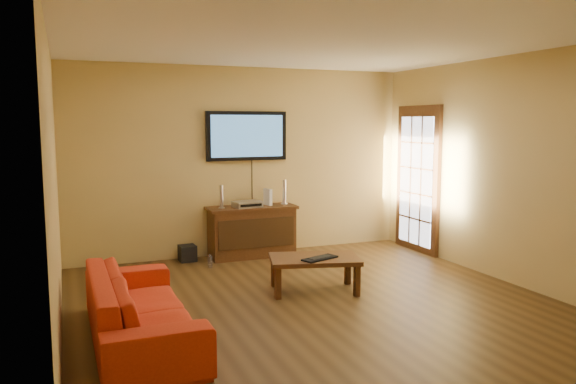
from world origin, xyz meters
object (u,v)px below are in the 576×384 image
subwoofer (187,253)px  bottle (210,261)px  coffee_table (314,262)px  speaker_left (222,198)px  keyboard (320,258)px  television (247,136)px  sofa (140,296)px  av_receiver (247,204)px  media_console (252,231)px  game_console (268,197)px  speaker_right (284,193)px

subwoofer → bottle: 0.51m
coffee_table → speaker_left: 2.02m
bottle → keyboard: 1.83m
coffee_table → subwoofer: bearing=118.6°
television → speaker_left: television is taller
sofa → subwoofer: size_ratio=9.34×
television → bottle: size_ratio=6.55×
speaker_left → av_receiver: speaker_left is taller
media_console → bottle: media_console is taller
speaker_left → game_console: (0.70, 0.05, -0.03)m
coffee_table → television: bearing=93.7°
speaker_right → speaker_left: bearing=-177.2°
coffee_table → game_console: (0.13, 1.91, 0.50)m
subwoofer → keyboard: keyboard is taller
speaker_left → speaker_right: speaker_right is taller
speaker_left → bottle: speaker_left is taller
game_console → television: bearing=136.1°
bottle → sofa: bearing=-117.7°
speaker_right → media_console: bearing=-175.1°
bottle → game_console: bearing=24.6°
subwoofer → media_console: bearing=-7.2°
media_console → game_console: size_ratio=5.37×
subwoofer → coffee_table: bearing=-64.4°
keyboard → speaker_right: bearing=79.6°
coffee_table → speaker_right: size_ratio=3.14×
television → speaker_left: bearing=-155.0°
speaker_right → keyboard: size_ratio=0.78×
speaker_right → keyboard: bearing=-100.4°
sofa → subwoofer: bearing=-20.2°
media_console → speaker_left: bearing=-179.6°
speaker_right → bottle: size_ratio=1.97×
speaker_right → game_console: (-0.26, -0.00, -0.05)m
media_console → av_receiver: av_receiver is taller
game_console → keyboard: size_ratio=0.52×
speaker_left → speaker_right: size_ratio=0.91×
media_console → game_console: 0.55m
keyboard → television: bearing=93.8°
television → coffee_table: 2.49m
media_console → keyboard: bearing=-85.8°
sofa → av_receiver: (1.81, 2.60, 0.36)m
av_receiver → subwoofer: (-0.84, 0.10, -0.66)m
speaker_right → av_receiver: size_ratio=0.95×
av_receiver → bottle: bearing=-157.1°
subwoofer → game_console: bearing=-4.2°
bottle → keyboard: size_ratio=0.39×
television → keyboard: size_ratio=2.59×
subwoofer → television: bearing=5.4°
sofa → keyboard: sofa is taller
av_receiver → keyboard: 1.99m
television → game_console: television is taller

